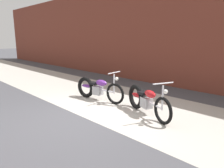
% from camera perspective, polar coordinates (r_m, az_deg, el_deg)
% --- Properties ---
extents(ground_plane, '(80.00, 80.00, 0.00)m').
position_cam_1_polar(ground_plane, '(5.86, -7.69, -8.67)').
color(ground_plane, '#47474C').
extents(sidewalk_slab, '(36.00, 3.50, 0.01)m').
position_cam_1_polar(sidewalk_slab, '(6.97, 4.07, -5.17)').
color(sidewalk_slab, '#B2ADA3').
rests_on(sidewalk_slab, ground).
extents(brick_building_wall, '(36.00, 0.50, 4.68)m').
position_cam_1_polar(brick_building_wall, '(9.50, 18.85, 13.13)').
color(brick_building_wall, brown).
rests_on(brick_building_wall, ground).
extents(motorcycle_purple, '(2.00, 0.59, 1.03)m').
position_cam_1_polar(motorcycle_purple, '(7.29, -4.23, -1.16)').
color(motorcycle_purple, black).
rests_on(motorcycle_purple, ground).
extents(motorcycle_red, '(1.92, 0.89, 1.03)m').
position_cam_1_polar(motorcycle_red, '(6.02, 8.69, -4.15)').
color(motorcycle_red, black).
rests_on(motorcycle_red, ground).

